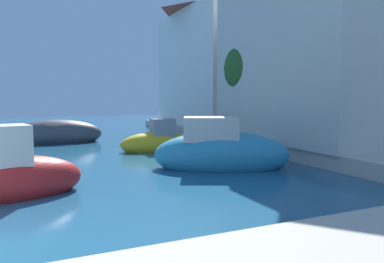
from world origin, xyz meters
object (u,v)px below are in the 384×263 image
at_px(moored_boat_0, 7,176).
at_px(waterfront_building_main, 327,31).
at_px(moored_boat_8, 220,152).
at_px(quayside_tree, 260,69).
at_px(waterfront_building_annex, 218,61).
at_px(moored_boat_3, 56,134).
at_px(moored_boat_6, 158,142).

height_order(moored_boat_0, waterfront_building_main, waterfront_building_main).
bearing_deg(moored_boat_8, quayside_tree, 68.63).
bearing_deg(waterfront_building_annex, quayside_tree, -103.18).
height_order(moored_boat_3, waterfront_building_annex, waterfront_building_annex).
xyz_separation_m(moored_boat_6, waterfront_building_main, (6.46, -2.82, 4.62)).
bearing_deg(moored_boat_0, moored_boat_3, 68.48).
bearing_deg(waterfront_building_main, waterfront_building_annex, 90.00).
xyz_separation_m(moored_boat_3, quayside_tree, (8.52, -5.24, 3.13)).
bearing_deg(waterfront_building_main, moored_boat_8, -163.98).
bearing_deg(moored_boat_6, moored_boat_0, 48.35).
relative_size(waterfront_building_annex, quayside_tree, 1.98).
bearing_deg(waterfront_building_annex, moored_boat_3, -168.53).
bearing_deg(quayside_tree, waterfront_building_annex, 76.82).
relative_size(moored_boat_0, quayside_tree, 0.73).
distance_m(moored_boat_8, waterfront_building_main, 7.58).
bearing_deg(moored_boat_0, quayside_tree, 14.11).
relative_size(moored_boat_6, moored_boat_8, 0.69).
relative_size(moored_boat_3, moored_boat_8, 0.99).
xyz_separation_m(waterfront_building_main, quayside_tree, (-1.71, 2.30, -1.45)).
relative_size(moored_boat_3, waterfront_building_main, 0.52).
xyz_separation_m(moored_boat_8, quayside_tree, (4.17, 3.99, 3.03)).
bearing_deg(quayside_tree, moored_boat_6, 173.76).
height_order(moored_boat_8, quayside_tree, quayside_tree).
height_order(moored_boat_6, waterfront_building_annex, waterfront_building_annex).
relative_size(moored_boat_3, moored_boat_6, 1.45).
bearing_deg(waterfront_building_main, moored_boat_3, 143.60).
relative_size(moored_boat_8, waterfront_building_annex, 0.49).
distance_m(moored_boat_0, quayside_tree, 11.76).
bearing_deg(waterfront_building_annex, moored_boat_0, -133.68).
bearing_deg(moored_boat_3, moored_boat_6, -48.42).
distance_m(waterfront_building_main, quayside_tree, 3.22).
height_order(moored_boat_6, waterfront_building_main, waterfront_building_main).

